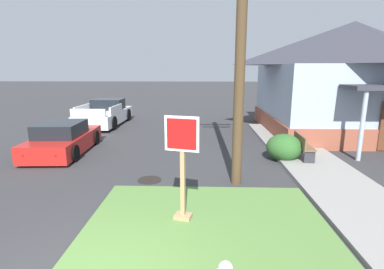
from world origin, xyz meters
name	(u,v)px	position (x,y,z in m)	size (l,w,h in m)	color
grass_corner_patch	(207,242)	(1.95, 1.44, 0.04)	(5.08, 5.17, 0.08)	#567F3D
sidewalk_strip	(322,171)	(5.69, 5.47, 0.06)	(2.20, 16.12, 0.12)	gray
stop_sign	(182,170)	(1.43, 2.25, 1.19)	(0.72, 0.36, 2.26)	#A3845B
manhole_cover	(149,180)	(0.27, 4.67, 0.01)	(0.70, 0.70, 0.02)	black
parked_sedan_red	(63,139)	(-3.67, 7.55, 0.54)	(2.07, 4.14, 1.25)	red
pickup_truck_white	(105,114)	(-3.99, 13.69, 0.62)	(2.25, 5.06, 1.48)	silver
street_bench	(303,145)	(5.48, 6.79, 0.58)	(0.48, 1.49, 0.85)	brown
utility_pole	(242,11)	(2.84, 4.53, 4.72)	(1.89, 0.29, 8.99)	#4C3823
corner_house	(349,77)	(9.38, 11.94, 2.87)	(8.50, 9.24, 5.59)	brown
shrub_by_curb	(284,147)	(4.82, 6.79, 0.49)	(1.27, 1.27, 0.98)	#2D5D27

